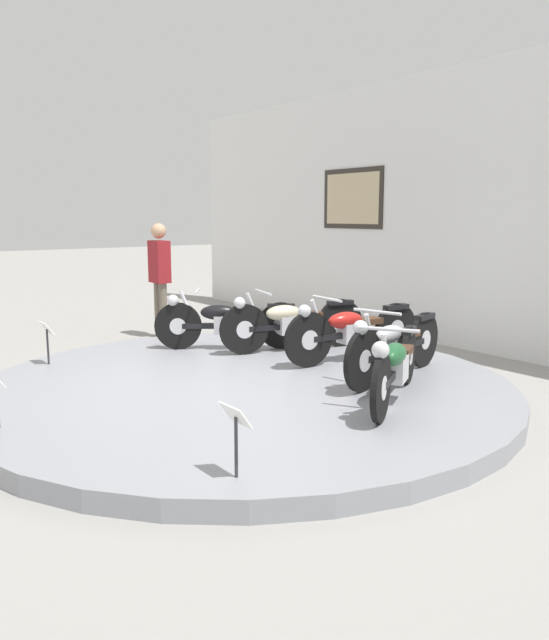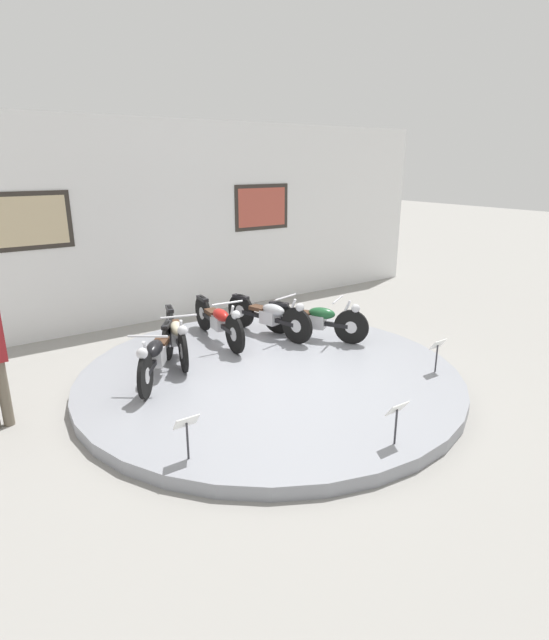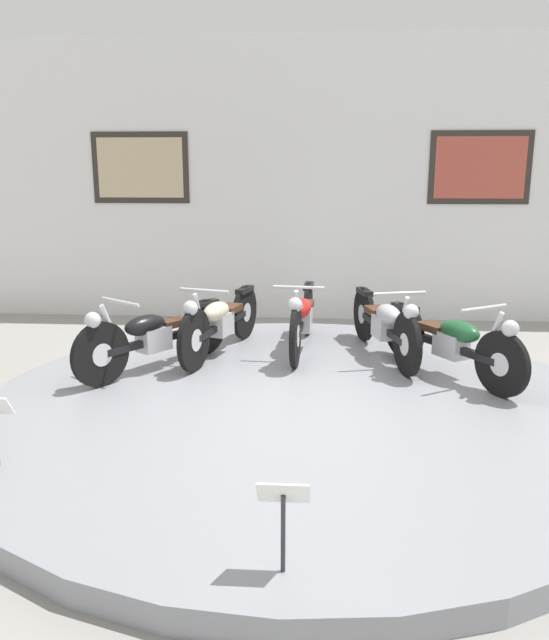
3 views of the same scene
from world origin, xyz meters
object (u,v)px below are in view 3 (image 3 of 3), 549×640
Objects in this scene: motorcycle_cream at (220,320)px; motorcycle_green at (452,340)px; motorcycle_black at (153,334)px; info_placard_front_centre at (283,505)px; motorcycle_silver at (385,323)px; motorcycle_red at (302,316)px.

motorcycle_cream reaches higher than motorcycle_green.
motorcycle_black is 3.19× the size of info_placard_front_centre.
info_placard_front_centre is (0.89, -3.80, -0.02)m from motorcycle_cream.
motorcycle_green is (0.58, -0.62, -0.01)m from motorcycle_silver.
motorcycle_silver reaches higher than motorcycle_black.
info_placard_front_centre is (-0.89, -3.80, -0.02)m from motorcycle_silver.
motorcycle_red is at bearing 150.04° from motorcycle_green.
motorcycle_black reaches higher than motorcycle_green.
info_placard_front_centre is at bearing -103.21° from motorcycle_silver.
motorcycle_red is (1.47, 0.85, 0.01)m from motorcycle_black.
motorcycle_red is 0.93m from motorcycle_silver.
info_placard_front_centre is (1.47, -3.19, -0.01)m from motorcycle_black.
motorcycle_silver is at bearing -0.02° from motorcycle_cream.
motorcycle_black is 0.82× the size of motorcycle_red.
motorcycle_green is (2.36, -0.62, -0.02)m from motorcycle_cream.
motorcycle_cream is 1.14× the size of motorcycle_green.
motorcycle_cream is (0.58, 0.61, 0.01)m from motorcycle_black.
info_placard_front_centre is (-1.47, -3.18, -0.00)m from motorcycle_green.
motorcycle_black is 0.85m from motorcycle_cream.
motorcycle_cream reaches higher than info_placard_front_centre.
motorcycle_red is at bearing 90.05° from info_placard_front_centre.
motorcycle_silver is (0.89, -0.23, -0.01)m from motorcycle_red.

